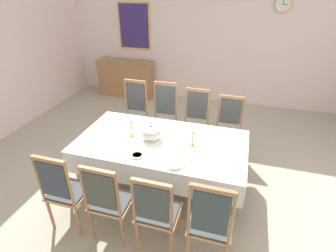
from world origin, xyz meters
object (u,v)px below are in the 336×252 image
chair_north_d (228,128)px  soup_tureen (151,132)px  chair_north_b (164,117)px  chair_south_b (109,200)px  spoon_secondary (131,154)px  chair_north_a (134,113)px  framed_painting (134,26)px  chair_south_a (65,190)px  chair_north_c (195,122)px  mounted_clock (283,4)px  candlestick_west (131,128)px  bowl_near_left (174,165)px  candlestick_east (193,138)px  sideboard (126,78)px  dining_table (161,145)px  bowl_near_right (137,155)px  chair_south_c (157,211)px  chair_south_d (210,222)px  spoon_primary (184,167)px

chair_north_d → soup_tureen: size_ratio=3.96×
chair_north_b → chair_north_d: size_ratio=1.11×
chair_south_b → spoon_secondary: (0.01, 0.60, 0.21)m
chair_north_a → framed_painting: 2.76m
chair_south_a → chair_north_d: size_ratio=1.02×
chair_north_c → mounted_clock: size_ratio=3.48×
chair_north_d → framed_painting: (-2.58, 2.36, 1.15)m
candlestick_west → chair_north_c: bearing=55.4°
chair_south_a → mounted_clock: size_ratio=3.37×
chair_north_c → bowl_near_left: (0.05, -1.51, 0.21)m
candlestick_east → bowl_near_left: 0.52m
chair_north_a → chair_north_b: chair_north_b is taller
candlestick_east → candlestick_west: bearing=-180.0°
chair_north_b → sideboard: 2.68m
chair_north_a → chair_south_b: 2.10m
dining_table → bowl_near_right: size_ratio=15.89×
chair_north_d → framed_painting: framed_painting is taller
soup_tureen → candlestick_east: bearing=0.0°
chair_north_a → bowl_near_right: (0.67, -1.44, 0.19)m
chair_south_c → bowl_near_right: (-0.44, 0.58, 0.23)m
bowl_near_left → chair_north_d: bearing=71.3°
dining_table → mounted_clock: bearing=65.7°
chair_south_d → spoon_primary: size_ratio=6.33×
chair_north_b → chair_north_d: 1.11m
chair_south_a → framed_painting: size_ratio=0.99×
chair_north_a → soup_tureen: size_ratio=4.33×
chair_north_b → candlestick_west: size_ratio=3.62×
dining_table → spoon_primary: bearing=-47.8°
chair_south_d → sideboard: size_ratio=0.78×
chair_north_d → spoon_secondary: (-1.10, -1.41, 0.22)m
candlestick_east → mounted_clock: (1.09, 3.36, 1.37)m
bowl_near_right → soup_tureen: bearing=85.5°
chair_south_d → chair_north_d: bearing=90.0°
dining_table → framed_painting: bearing=117.5°
chair_north_d → spoon_primary: size_ratio=5.96×
bowl_near_left → spoon_secondary: size_ratio=0.91×
bowl_near_right → dining_table: bearing=68.1°
soup_tureen → candlestick_west: size_ratio=0.82×
soup_tureen → chair_south_d: bearing=-46.3°
candlestick_west → bowl_near_right: size_ratio=2.30×
chair_south_d → mounted_clock: size_ratio=3.50×
chair_north_d → framed_painting: bearing=-42.4°
chair_south_b → chair_south_c: chair_south_b is taller
spoon_primary → chair_north_b: bearing=115.3°
spoon_primary → sideboard: size_ratio=0.12×
chair_north_c → spoon_primary: size_ratio=6.30×
sideboard → dining_table: bearing=122.1°
chair_south_b → candlestick_east: size_ratio=3.42×
chair_north_b → candlestick_east: (0.71, -1.01, 0.29)m
chair_south_c → mounted_clock: mounted_clock is taller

